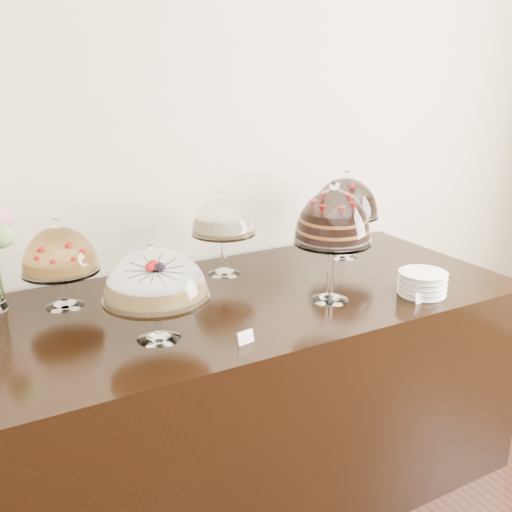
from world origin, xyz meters
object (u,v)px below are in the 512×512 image
display_counter (250,392)px  cake_stand_sugar_sponge (156,279)px  cake_stand_choco_layer (333,221)px  cake_stand_fruit_tart (59,254)px  cake_stand_cheesecake (223,220)px  cake_stand_dark_choco (345,201)px  plate_stack (422,283)px

display_counter → cake_stand_sugar_sponge: 0.83m
cake_stand_choco_layer → cake_stand_fruit_tart: 1.04m
cake_stand_sugar_sponge → cake_stand_choco_layer: (0.71, 0.00, 0.11)m
cake_stand_cheesecake → cake_stand_choco_layer: bearing=-64.2°
cake_stand_dark_choco → cake_stand_sugar_sponge: bearing=-158.7°
plate_stack → cake_stand_choco_layer: bearing=159.5°
cake_stand_sugar_sponge → cake_stand_choco_layer: cake_stand_choco_layer is taller
cake_stand_sugar_sponge → plate_stack: cake_stand_sugar_sponge is taller
cake_stand_sugar_sponge → cake_stand_dark_choco: bearing=21.3°
cake_stand_dark_choco → cake_stand_fruit_tart: bearing=179.2°
cake_stand_fruit_tart → cake_stand_cheesecake: bearing=2.8°
display_counter → cake_stand_dark_choco: bearing=19.7°
display_counter → cake_stand_choco_layer: size_ratio=4.60×
display_counter → cake_stand_sugar_sponge: size_ratio=6.18×
cake_stand_dark_choco → plate_stack: bearing=-92.6°
cake_stand_choco_layer → cake_stand_fruit_tart: cake_stand_choco_layer is taller
cake_stand_fruit_tart → cake_stand_sugar_sponge: bearing=-63.6°
cake_stand_dark_choco → cake_stand_fruit_tart: (-1.32, 0.02, -0.07)m
display_counter → cake_stand_sugar_sponge: (-0.46, -0.20, 0.66)m
cake_stand_cheesecake → cake_stand_dark_choco: cake_stand_dark_choco is taller
cake_stand_fruit_tart → plate_stack: 1.42m
cake_stand_sugar_sponge → display_counter: bearing=23.4°
cake_stand_dark_choco → cake_stand_fruit_tart: cake_stand_dark_choco is taller
cake_stand_sugar_sponge → cake_stand_cheesecake: 0.68m
cake_stand_cheesecake → cake_stand_fruit_tart: (-0.70, -0.03, -0.04)m
display_counter → cake_stand_cheesecake: bearing=85.8°
cake_stand_choco_layer → cake_stand_fruit_tart: (-0.93, 0.44, -0.11)m
plate_stack → cake_stand_dark_choco: bearing=87.4°
display_counter → plate_stack: bearing=-28.4°
display_counter → cake_stand_dark_choco: (0.64, 0.23, 0.73)m
cake_stand_dark_choco → cake_stand_fruit_tart: 1.32m
cake_stand_fruit_tart → plate_stack: size_ratio=1.86×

